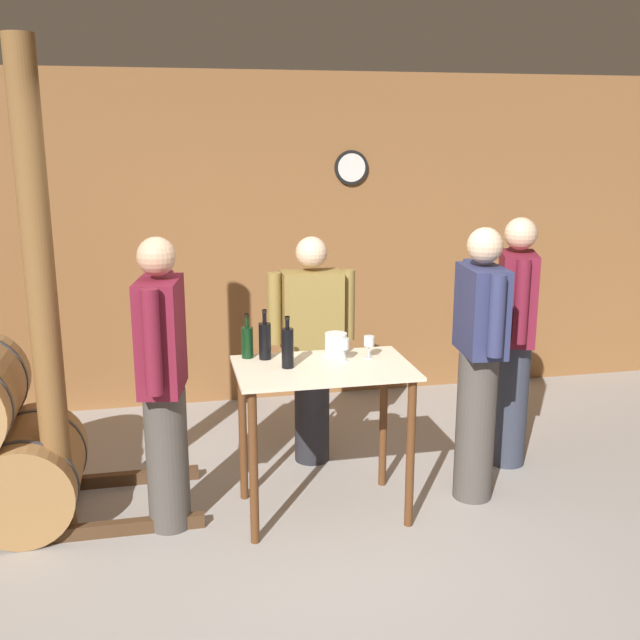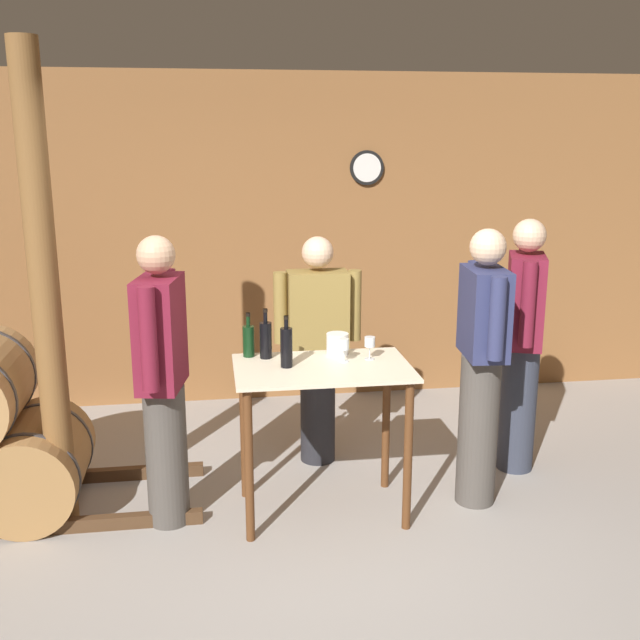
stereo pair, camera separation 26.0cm
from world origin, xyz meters
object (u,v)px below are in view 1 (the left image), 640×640
wine_bottle_left (265,340)px  person_visitor_bearded (163,380)px  wooden_post (42,301)px  person_host (312,346)px  wine_glass_near_left (344,345)px  wine_bottle_far_left (247,341)px  wine_bottle_center (288,347)px  wine_glass_near_center (369,342)px  person_visitor_near_door (514,338)px  ice_bucket (336,343)px  person_visitor_with_scarf (479,360)px

wine_bottle_left → person_visitor_bearded: bearing=-161.9°
wooden_post → person_host: bearing=22.0°
wooden_post → wine_glass_near_left: 1.69m
wooden_post → wine_bottle_far_left: 1.17m
wine_bottle_center → wine_glass_near_center: 0.51m
wine_bottle_center → person_visitor_bearded: 0.72m
wine_bottle_left → wine_glass_near_center: wine_bottle_left is taller
wooden_post → person_visitor_bearded: size_ratio=1.60×
wine_glass_near_left → wine_glass_near_center: bearing=9.8°
person_visitor_bearded → person_visitor_near_door: 2.33m
person_visitor_bearded → wine_bottle_far_left: bearing=26.1°
wooden_post → ice_bucket: bearing=4.7°
person_visitor_near_door → person_host: bearing=165.7°
wine_glass_near_left → person_host: size_ratio=0.09×
wooden_post → person_host: wooden_post is taller
wine_bottle_left → person_visitor_with_scarf: size_ratio=0.18×
ice_bucket → person_visitor_bearded: bearing=-168.4°
ice_bucket → person_host: 0.54m
wine_bottle_far_left → wine_bottle_center: bearing=-50.1°
wine_glass_near_left → person_host: bearing=94.9°
wooden_post → wine_glass_near_center: (1.81, -0.00, -0.33)m
wine_bottle_far_left → person_host: person_host is taller
wine_bottle_far_left → wine_bottle_left: size_ratio=0.89×
wine_glass_near_left → wine_bottle_left: bearing=162.2°
wine_bottle_center → wine_bottle_left: bearing=118.0°
wine_glass_near_center → person_visitor_with_scarf: bearing=-9.1°
wine_bottle_left → person_visitor_with_scarf: bearing=-10.0°
wooden_post → wine_glass_near_left: (1.65, -0.03, -0.33)m
wine_glass_near_center → wooden_post: bearing=180.0°
wooden_post → wine_glass_near_center: size_ratio=19.74×
wine_bottle_center → wine_glass_near_left: 0.35m
person_visitor_near_door → person_visitor_bearded: bearing=-170.3°
ice_bucket → wine_glass_near_center: bearing=-38.1°
ice_bucket → person_visitor_near_door: person_visitor_near_door is taller
wine_glass_near_left → person_visitor_with_scarf: (0.82, -0.08, -0.12)m
wine_bottle_far_left → wine_glass_near_center: bearing=-13.1°
wooden_post → wine_bottle_left: (1.21, 0.12, -0.32)m
wine_bottle_left → person_host: size_ratio=0.19×
wine_bottle_far_left → person_visitor_with_scarf: size_ratio=0.16×
person_host → person_visitor_near_door: bearing=-14.3°
wine_glass_near_left → person_host: person_host is taller
wine_bottle_left → ice_bucket: wine_bottle_left is taller
person_visitor_with_scarf → person_visitor_near_door: bearing=43.9°
wine_glass_near_center → wine_bottle_center: bearing=-171.2°
person_host → person_visitor_bearded: size_ratio=0.93×
wine_bottle_center → person_visitor_with_scarf: bearing=-1.4°
wine_bottle_far_left → person_visitor_near_door: person_visitor_near_door is taller
wooden_post → person_host: (1.59, 0.64, -0.53)m
wooden_post → ice_bucket: size_ratio=20.12×
person_host → wine_bottle_left: bearing=-126.4°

